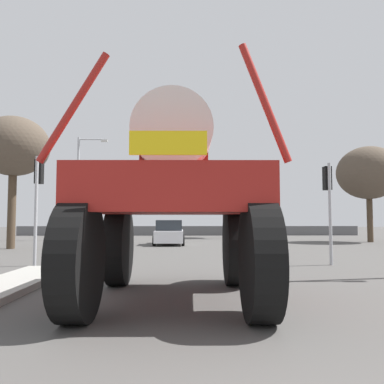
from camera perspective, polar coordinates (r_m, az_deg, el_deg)
The scene contains 12 objects.
ground_plane at distance 19.73m, azimuth 0.38°, elevation -8.47°, with size 120.00×120.00×0.00m, color #4C4947.
oversize_sprayer at distance 8.01m, azimuth -2.59°, elevation -1.29°, with size 3.94×5.48×4.33m.
sedan_ahead at distance 25.13m, azimuth -3.25°, elevation -5.83°, with size 1.90×4.11×1.52m.
traffic_signal_near_left at distance 14.95m, azimuth -20.99°, elevation 0.83°, with size 0.24×0.54×3.76m.
traffic_signal_near_right at distance 14.98m, azimuth 18.74°, elevation 0.19°, with size 0.24×0.54×3.55m.
traffic_signal_far_left at distance 32.83m, azimuth 9.68°, elevation -1.35°, with size 0.24×0.55×4.09m.
traffic_signal_far_right at distance 32.52m, azimuth 6.35°, elevation -1.60°, with size 0.24×0.55×3.90m.
streetlight_far_left at distance 31.71m, azimuth -15.54°, elevation 1.40°, with size 2.30×0.24×7.84m.
bare_tree_left at distance 23.94m, azimuth -23.99°, elevation 5.84°, with size 3.80×3.80×7.15m.
bare_tree_right at distance 30.49m, azimuth 23.77°, elevation 2.48°, with size 4.31×4.31×6.63m.
bare_tree_far_center at distance 34.16m, azimuth 4.56°, elevation 1.70°, with size 3.48×3.48×6.38m.
roadside_barrier at distance 38.86m, azimuth -0.47°, elevation -5.52°, with size 32.84×0.24×0.90m, color #59595B.
Camera 1 is at (-0.59, -1.65, 1.59)m, focal length 37.58 mm.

